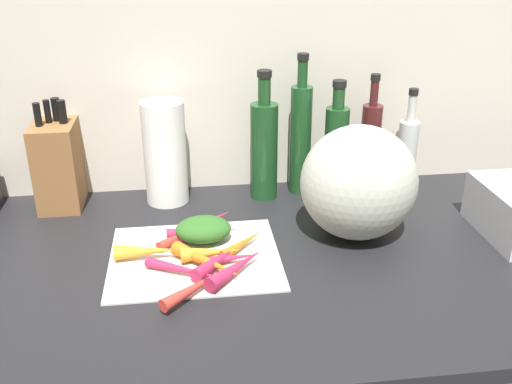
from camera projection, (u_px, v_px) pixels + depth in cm
name	position (u px, v px, depth cm)	size (l,w,h in cm)	color
ground_plane	(244.00, 261.00, 122.42)	(170.00, 80.00, 3.00)	black
wall_back	(226.00, 73.00, 144.14)	(170.00, 3.00, 60.00)	beige
cutting_board	(195.00, 258.00, 120.03)	(35.21, 29.72, 0.80)	beige
carrot_0	(147.00, 251.00, 118.42)	(3.30, 3.30, 13.33)	orange
carrot_1	(196.00, 287.00, 107.24)	(2.55, 2.55, 16.21)	red
carrot_2	(222.00, 257.00, 116.54)	(2.91, 2.91, 16.73)	#B2264C
carrot_3	(242.00, 243.00, 122.44)	(2.31, 2.31, 13.39)	orange
carrot_4	(203.00, 232.00, 126.89)	(2.50, 2.50, 16.04)	#B2264C
carrot_5	(205.00, 223.00, 130.43)	(2.62, 2.62, 16.01)	#B2264C
carrot_6	(237.00, 267.00, 113.11)	(3.06, 3.06, 16.20)	#B2264C
carrot_7	(187.00, 270.00, 112.77)	(2.14, 2.14, 17.96)	#B2264C
carrot_8	(231.00, 258.00, 117.08)	(2.08, 2.08, 11.75)	#B2264C
carrot_9	(211.00, 253.00, 118.04)	(3.18, 3.18, 12.51)	orange
carrot_10	(207.00, 261.00, 114.94)	(3.09, 3.09, 17.55)	orange
carrot_11	(187.00, 233.00, 126.94)	(2.09, 2.09, 16.37)	red
carrot_greens_pile	(203.00, 229.00, 125.16)	(12.14, 9.34, 5.14)	#2D6023
winter_squash	(359.00, 183.00, 124.93)	(25.45, 24.04, 25.37)	#B2B7A8
knife_block	(59.00, 164.00, 140.13)	(10.01, 14.73, 26.59)	brown
paper_towel_roll	(165.00, 153.00, 141.22)	(10.50, 10.50, 25.75)	white
bottle_0	(264.00, 148.00, 143.35)	(6.87, 6.87, 32.63)	#19421E
bottle_1	(300.00, 137.00, 145.82)	(5.44, 5.44, 35.89)	#19421E
bottle_2	(336.00, 148.00, 145.34)	(5.97, 5.97, 29.78)	#19421E
bottle_3	(370.00, 145.00, 148.29)	(5.13, 5.13, 30.60)	#471919
bottle_4	(407.00, 153.00, 148.78)	(5.16, 5.16, 27.07)	silver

